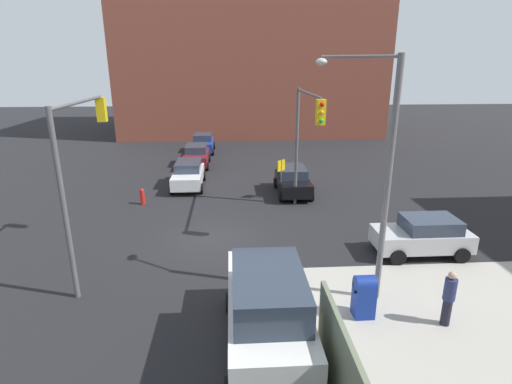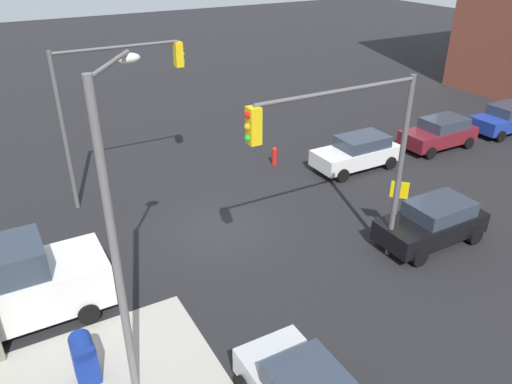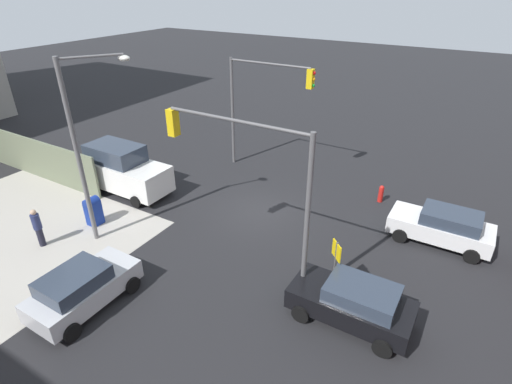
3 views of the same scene
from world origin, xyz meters
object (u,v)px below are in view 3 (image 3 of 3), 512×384
Objects in this scene: hatchback_silver at (82,288)px; pedestrian_crossing at (38,227)px; traffic_signal_se_corner at (262,95)px; van_white_delivery at (122,169)px; traffic_signal_nw_corner at (249,172)px; fire_hydrant at (381,193)px; mailbox_blue at (93,210)px; coupe_black at (353,302)px; coupe_white at (442,226)px; street_lamp_corner at (84,140)px.

hatchback_silver is 2.12× the size of pedestrian_crossing.
traffic_signal_se_corner is 3.55× the size of pedestrian_crossing.
van_white_delivery is at bearing 50.88° from traffic_signal_se_corner.
van_white_delivery is (5.12, 6.30, -3.34)m from traffic_signal_se_corner.
hatchback_silver is at bearing 45.60° from traffic_signal_nw_corner.
fire_hydrant is 0.17× the size of van_white_delivery.
mailbox_blue is at bearing 39.40° from fire_hydrant.
coupe_black is at bearing -153.47° from hatchback_silver.
coupe_black reaches higher than fire_hydrant.
traffic_signal_se_corner is 11.71m from coupe_white.
street_lamp_corner reaches higher than traffic_signal_nw_corner.
fire_hydrant is 0.23× the size of coupe_black.
van_white_delivery reaches higher than coupe_black.
coupe_white is at bearing -154.55° from mailbox_blue.
pedestrian_crossing is (1.80, 1.91, -3.74)m from street_lamp_corner.
pedestrian_crossing is (13.23, 2.75, 0.12)m from coupe_black.
mailbox_blue is at bearing 3.39° from traffic_signal_nw_corner.
coupe_white is at bearing 166.44° from traffic_signal_se_corner.
traffic_signal_nw_corner reaches higher than mailbox_blue.
coupe_black reaches higher than mailbox_blue.
hatchback_silver is (7.04, 13.08, 0.36)m from fire_hydrant.
coupe_black is at bearing 161.39° from pedestrian_crossing.
street_lamp_corner is 8.51× the size of fire_hydrant.
street_lamp_corner is at bearing 157.77° from mailbox_blue.
traffic_signal_se_corner is at bearing -140.31° from pedestrian_crossing.
traffic_signal_se_corner is 0.81× the size of street_lamp_corner.
mailbox_blue is 14.50m from fire_hydrant.
street_lamp_corner reaches higher than hatchback_silver.
pedestrian_crossing is (9.05, 2.90, -3.69)m from traffic_signal_nw_corner.
traffic_signal_se_corner reaches higher than hatchback_silver.
traffic_signal_nw_corner is 9.60m from coupe_white.
hatchback_silver is at bearing 46.19° from coupe_white.
fire_hydrant is at bearing -80.79° from coupe_black.
mailbox_blue is at bearing 25.45° from coupe_white.
traffic_signal_se_corner is at bearing -45.73° from coupe_black.
hatchback_silver is (10.34, 10.78, -0.00)m from coupe_white.
traffic_signal_se_corner is at bearing -2.30° from fire_hydrant.
coupe_black is at bearing -178.40° from mailbox_blue.
traffic_signal_se_corner is 10.91m from mailbox_blue.
traffic_signal_nw_corner is at bearing 46.59° from coupe_white.
pedestrian_crossing reaches higher than hatchback_silver.
traffic_signal_nw_corner is at bearing 167.41° from pedestrian_crossing.
street_lamp_corner reaches higher than van_white_delivery.
coupe_white is 14.94m from hatchback_silver.
traffic_signal_nw_corner is 5.67m from coupe_black.
pedestrian_crossing is (15.10, 9.30, 0.12)m from coupe_white.
pedestrian_crossing reaches higher than fire_hydrant.
fire_hydrant is at bearing -154.55° from van_white_delivery.
coupe_black is (-1.43, 8.85, 0.36)m from fire_hydrant.
mailbox_blue is at bearing 1.60° from coupe_black.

